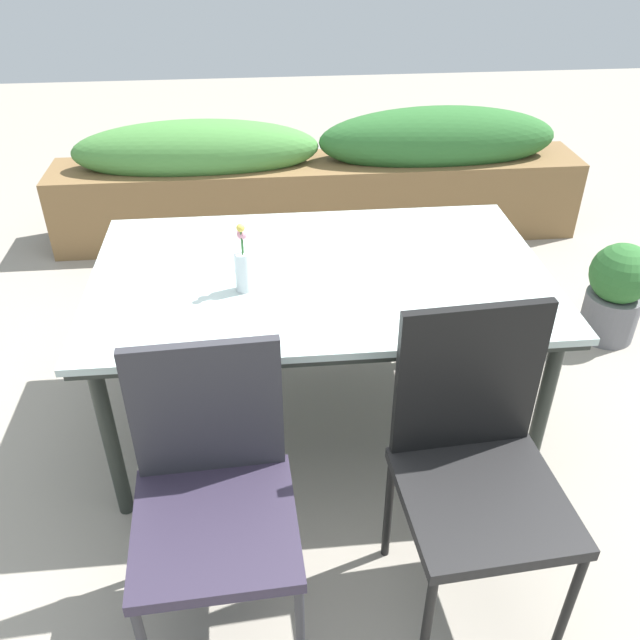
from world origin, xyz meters
TOP-DOWN VIEW (x-y plane):
  - ground_plane at (0.00, 0.00)m, footprint 12.00×12.00m
  - dining_table at (0.03, 0.09)m, footprint 1.72×1.06m
  - chair_near_left at (-0.36, -0.75)m, footprint 0.49×0.49m
  - chair_near_right at (0.41, -0.74)m, footprint 0.50×0.50m
  - flower_vase at (-0.25, -0.02)m, footprint 0.06×0.06m
  - planter_box at (0.21, 1.88)m, footprint 3.31×0.46m
  - potted_plant at (1.55, 0.57)m, footprint 0.30×0.30m

SIDE VIEW (x-z plane):
  - ground_plane at x=0.00m, z-range 0.00..0.00m
  - potted_plant at x=1.55m, z-range 0.01..0.53m
  - planter_box at x=0.21m, z-range -0.02..0.79m
  - chair_near_left at x=-0.36m, z-range 0.06..0.99m
  - chair_near_right at x=0.41m, z-range 0.06..1.07m
  - dining_table at x=0.03m, z-range 0.31..1.05m
  - flower_vase at x=-0.25m, z-range 0.70..0.97m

